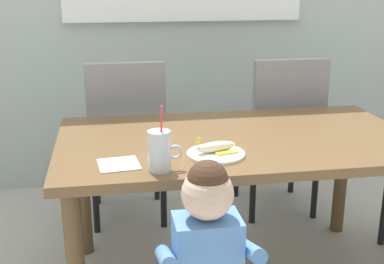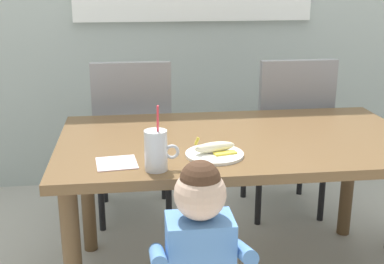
% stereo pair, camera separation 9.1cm
% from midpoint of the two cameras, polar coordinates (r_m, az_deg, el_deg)
% --- Properties ---
extents(dining_table, '(1.56, 0.88, 0.71)m').
position_cam_midpoint_polar(dining_table, '(2.25, 6.33, -2.76)').
color(dining_table, brown).
rests_on(dining_table, ground).
extents(dining_chair_left, '(0.44, 0.45, 0.96)m').
position_cam_midpoint_polar(dining_chair_left, '(2.85, -5.81, -0.07)').
color(dining_chair_left, gray).
rests_on(dining_chair_left, ground).
extents(dining_chair_right, '(0.44, 0.44, 0.96)m').
position_cam_midpoint_polar(dining_chair_right, '(2.97, 11.72, 0.35)').
color(dining_chair_right, gray).
rests_on(dining_chair_right, ground).
extents(toddler_standing, '(0.33, 0.24, 0.84)m').
position_cam_midpoint_polar(toddler_standing, '(1.70, 2.46, -13.17)').
color(toddler_standing, '#3F4760').
rests_on(toddler_standing, ground).
extents(milk_cup, '(0.13, 0.08, 0.25)m').
position_cam_midpoint_polar(milk_cup, '(1.82, -2.64, -2.35)').
color(milk_cup, silver).
rests_on(milk_cup, dining_table).
extents(snack_plate, '(0.23, 0.23, 0.01)m').
position_cam_midpoint_polar(snack_plate, '(1.99, 3.88, -2.55)').
color(snack_plate, white).
rests_on(snack_plate, dining_table).
extents(peeled_banana, '(0.18, 0.12, 0.07)m').
position_cam_midpoint_polar(peeled_banana, '(1.99, 3.95, -1.77)').
color(peeled_banana, '#F4EAC6').
rests_on(peeled_banana, snack_plate).
extents(paper_napkin, '(0.17, 0.17, 0.00)m').
position_cam_midpoint_polar(paper_napkin, '(1.92, -7.19, -3.52)').
color(paper_napkin, silver).
rests_on(paper_napkin, dining_table).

